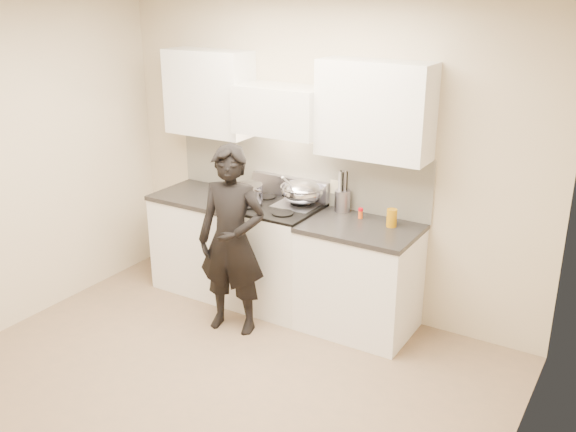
{
  "coord_description": "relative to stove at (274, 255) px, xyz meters",
  "views": [
    {
      "loc": [
        2.51,
        -2.98,
        2.75
      ],
      "look_at": [
        0.07,
        1.05,
        1.03
      ],
      "focal_mm": 40.0,
      "sensor_mm": 36.0,
      "label": 1
    }
  ],
  "objects": [
    {
      "name": "oil_glass",
      "position": [
        1.04,
        0.11,
        0.52
      ],
      "size": [
        0.08,
        0.08,
        0.15
      ],
      "color": "#B87A09",
      "rests_on": "counter_right"
    },
    {
      "name": "counter_right",
      "position": [
        0.83,
        0.0,
        -0.01
      ],
      "size": [
        0.92,
        0.67,
        0.92
      ],
      "color": "white",
      "rests_on": "ground"
    },
    {
      "name": "stove",
      "position": [
        0.0,
        0.0,
        0.0
      ],
      "size": [
        0.76,
        0.65,
        0.96
      ],
      "color": "white",
      "rests_on": "ground"
    },
    {
      "name": "stock_pot",
      "position": [
        -0.2,
        -0.09,
        0.57
      ],
      "size": [
        0.34,
        0.32,
        0.17
      ],
      "color": "silver",
      "rests_on": "stove"
    },
    {
      "name": "spice_jar",
      "position": [
        0.75,
        0.15,
        0.49
      ],
      "size": [
        0.04,
        0.04,
        0.09
      ],
      "color": "#E25515",
      "rests_on": "counter_right"
    },
    {
      "name": "wok",
      "position": [
        0.2,
        0.14,
        0.59
      ],
      "size": [
        0.38,
        0.47,
        0.31
      ],
      "color": "silver",
      "rests_on": "stove"
    },
    {
      "name": "counter_left",
      "position": [
        -0.78,
        0.0,
        -0.01
      ],
      "size": [
        0.82,
        0.67,
        0.92
      ],
      "color": "white",
      "rests_on": "ground"
    },
    {
      "name": "room_shell",
      "position": [
        0.24,
        -1.05,
        1.12
      ],
      "size": [
        4.04,
        3.54,
        2.7
      ],
      "color": "beige",
      "rests_on": "ground"
    },
    {
      "name": "person",
      "position": [
        -0.06,
        -0.54,
        0.31
      ],
      "size": [
        0.64,
        0.49,
        1.58
      ],
      "primitive_type": "imported",
      "rotation": [
        0.0,
        0.0,
        0.21
      ],
      "color": "black",
      "rests_on": "ground"
    },
    {
      "name": "ground_plane",
      "position": [
        0.3,
        -1.42,
        -0.47
      ],
      "size": [
        4.0,
        4.0,
        0.0
      ],
      "primitive_type": "plane",
      "color": "#876B50"
    },
    {
      "name": "utensil_crock",
      "position": [
        0.54,
        0.23,
        0.55
      ],
      "size": [
        0.13,
        0.13,
        0.35
      ],
      "color": "#A8A5B6",
      "rests_on": "counter_right"
    }
  ]
}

